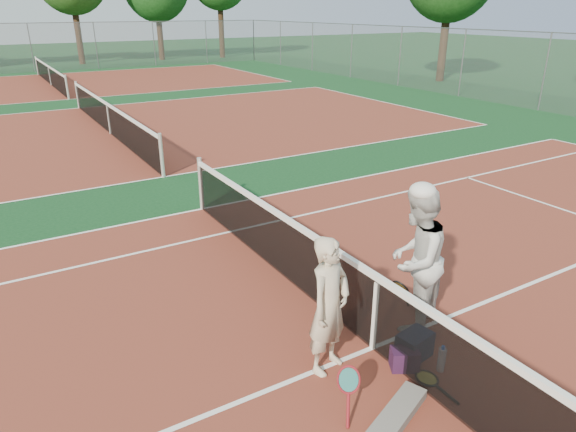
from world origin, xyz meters
The scene contains 17 objects.
ground centered at (0.00, 0.00, 0.00)m, with size 130.00×130.00×0.00m, color #0F3718.
court_main centered at (0.00, 0.00, 0.00)m, with size 23.77×10.97×0.01m, color maroon.
court_far_a centered at (0.00, 13.50, 0.00)m, with size 23.77×10.97×0.01m, color maroon.
court_far_b centered at (0.00, 27.00, 0.00)m, with size 23.77×10.97×0.01m, color maroon.
net_main centered at (0.00, 0.00, 0.51)m, with size 0.10×10.98×1.02m, color black, non-canonical shape.
net_far_a centered at (0.00, 13.50, 0.51)m, with size 0.10×10.98×1.02m, color black, non-canonical shape.
net_far_b centered at (0.00, 27.00, 0.51)m, with size 0.10×10.98×1.02m, color black, non-canonical shape.
fence_back centered at (0.00, 34.00, 1.50)m, with size 32.00×0.06×3.00m, color slate, non-canonical shape.
player_a centered at (-0.68, 0.00, 0.82)m, with size 0.60×0.39×1.65m, color #C6B599.
player_b centered at (0.76, 0.16, 0.95)m, with size 0.93×0.72×1.90m, color silver.
racket_red centered at (-0.93, -0.72, 0.28)m, with size 0.29×0.27×0.55m, color maroon, non-canonical shape.
racket_black_held centered at (0.81, 0.43, 0.26)m, with size 0.36×0.27×0.52m, color black, non-canonical shape.
racket_spare centered at (0.16, -0.76, 0.01)m, with size 0.60×0.27×0.03m, color black, non-canonical shape.
sports_bag_navy centered at (0.31, -0.38, 0.16)m, with size 0.41×0.28×0.32m, color black.
sports_bag_purple centered at (0.07, -0.48, 0.13)m, with size 0.31×0.22×0.25m, color black.
net_cover_canvas centered at (-0.60, -1.06, 0.06)m, with size 1.06×0.25×0.11m, color #65615B.
water_bottle centered at (0.40, -0.73, 0.15)m, with size 0.09×0.09×0.30m, color silver.
Camera 1 is at (-3.58, -3.95, 3.88)m, focal length 32.00 mm.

